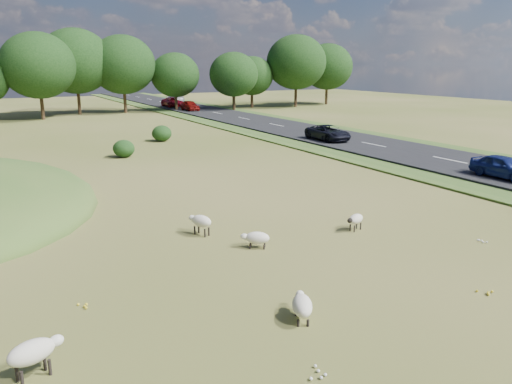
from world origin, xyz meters
TOP-DOWN VIEW (x-y plane):
  - ground at (0.00, 20.00)m, footprint 160.00×160.00m
  - road at (20.00, 30.00)m, footprint 8.00×150.00m
  - treeline at (-1.06, 55.44)m, footprint 96.28×14.66m
  - shrubs at (-2.44, 26.53)m, footprint 20.68×9.31m
  - sheep_0 at (4.40, -0.41)m, footprint 1.04×0.66m
  - sheep_1 at (-0.29, -0.21)m, footprint 1.13×0.95m
  - sheep_2 at (-8.63, -5.01)m, footprint 1.35×0.86m
  - sheep_3 at (-1.58, 2.22)m, footprint 0.88×1.23m
  - sheep_4 at (-1.89, -5.72)m, footprint 0.97×1.29m
  - car_0 at (21.90, 70.49)m, footprint 2.12×5.22m
  - car_1 at (18.10, 53.54)m, footprint 1.72×4.28m
  - car_2 at (18.10, 2.46)m, footprint 1.61×4.01m
  - car_4 at (18.10, 61.05)m, footprint 2.40×5.20m
  - car_5 at (18.10, 19.91)m, footprint 2.21×4.79m

SIDE VIEW (x-z plane):
  - ground at x=0.00m, z-range 0.00..0.00m
  - road at x=20.00m, z-range 0.00..0.25m
  - sheep_1 at x=-0.29m, z-range 0.09..0.74m
  - sheep_4 at x=-1.89m, z-range 0.09..0.82m
  - sheep_0 at x=4.40m, z-range 0.14..0.86m
  - sheep_3 at x=-1.58m, z-range 0.17..1.03m
  - sheep_2 at x=-8.63m, z-range 0.18..1.12m
  - shrubs at x=-2.44m, z-range -0.03..1.43m
  - car_5 at x=18.10m, z-range 0.25..1.58m
  - car_2 at x=18.10m, z-range 0.25..1.61m
  - car_4 at x=18.10m, z-range 0.25..1.70m
  - car_1 at x=18.10m, z-range 0.25..1.71m
  - car_0 at x=21.90m, z-range 0.25..1.76m
  - treeline at x=-1.06m, z-range 0.72..12.41m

